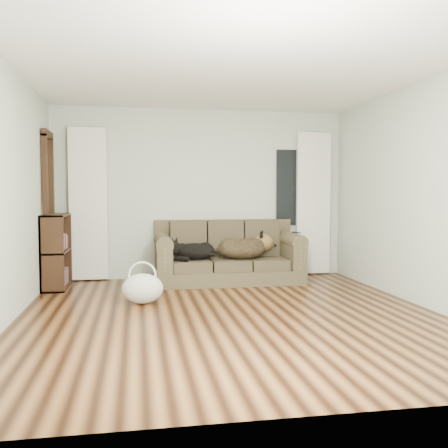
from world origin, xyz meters
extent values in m
plane|color=black|center=(0.00, 0.00, 0.00)|extent=(5.00, 5.00, 0.00)
plane|color=white|center=(0.00, 0.00, 2.60)|extent=(5.00, 5.00, 0.00)
cube|color=#AEB9A8|center=(0.00, 2.50, 1.30)|extent=(4.50, 0.04, 2.60)
cube|color=#AEB9A8|center=(-2.25, 0.00, 1.30)|extent=(0.04, 5.00, 2.60)
cube|color=#AEB9A8|center=(2.25, 0.00, 1.30)|extent=(0.04, 5.00, 2.60)
cube|color=white|center=(-1.70, 2.42, 1.15)|extent=(0.55, 0.08, 2.25)
cube|color=white|center=(1.80, 2.42, 1.15)|extent=(0.55, 0.08, 2.25)
cube|color=black|center=(1.45, 2.47, 1.40)|extent=(0.50, 0.03, 1.20)
cube|color=black|center=(-2.20, 2.05, 1.05)|extent=(0.07, 0.60, 2.10)
cube|color=#352E1F|center=(0.33, 1.97, 0.45)|extent=(2.12, 0.92, 0.87)
ellipsoid|color=black|center=(-0.21, 1.91, 0.48)|extent=(0.66, 0.53, 0.25)
ellipsoid|color=black|center=(0.56, 1.92, 0.49)|extent=(0.74, 0.53, 0.33)
cube|color=black|center=(1.33, 1.83, 0.73)|extent=(0.08, 0.17, 0.02)
ellipsoid|color=silver|center=(-0.93, 0.71, 0.16)|extent=(0.58, 0.51, 0.36)
cube|color=black|center=(-2.09, 1.92, 0.50)|extent=(0.39, 0.84, 1.02)
camera|label=1|loc=(-0.99, -5.21, 1.30)|focal=40.00mm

